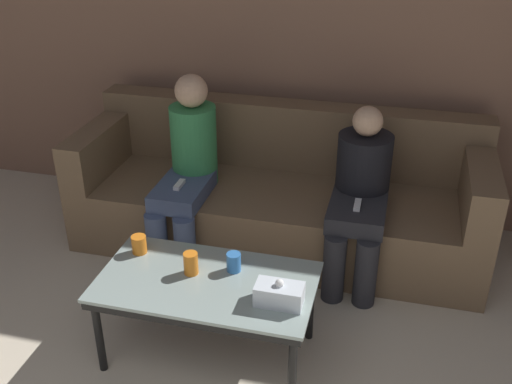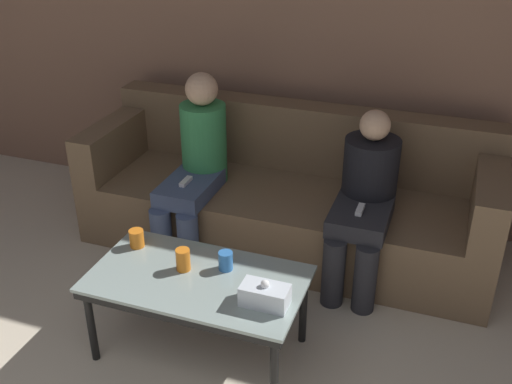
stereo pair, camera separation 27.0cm
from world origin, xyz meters
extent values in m
cube|color=#8C6651|center=(0.00, 3.64, 1.30)|extent=(12.00, 0.06, 2.60)
cube|color=brown|center=(0.00, 3.06, 0.21)|extent=(2.60, 0.88, 0.42)
cube|color=brown|center=(0.00, 3.41, 0.64)|extent=(2.60, 0.20, 0.45)
cube|color=brown|center=(-1.21, 3.06, 0.58)|extent=(0.18, 0.88, 0.31)
cube|color=brown|center=(1.21, 3.06, 0.58)|extent=(0.18, 0.88, 0.31)
cube|color=#8C9E99|center=(-0.11, 1.95, 0.45)|extent=(1.06, 0.58, 0.02)
cube|color=black|center=(-0.11, 1.95, 0.42)|extent=(1.04, 0.57, 0.04)
cylinder|color=black|center=(-0.58, 1.71, 0.20)|extent=(0.04, 0.04, 0.40)
cylinder|color=black|center=(0.37, 1.71, 0.20)|extent=(0.04, 0.04, 0.40)
cylinder|color=black|center=(-0.58, 2.19, 0.20)|extent=(0.04, 0.04, 0.40)
cylinder|color=black|center=(0.37, 2.19, 0.20)|extent=(0.04, 0.04, 0.40)
cylinder|color=orange|center=(-0.52, 2.09, 0.51)|extent=(0.08, 0.08, 0.10)
cylinder|color=orange|center=(-0.20, 1.99, 0.52)|extent=(0.07, 0.07, 0.11)
cylinder|color=#3372BF|center=(0.00, 2.06, 0.51)|extent=(0.07, 0.07, 0.10)
cube|color=silver|center=(0.27, 1.86, 0.51)|extent=(0.22, 0.12, 0.10)
sphere|color=white|center=(0.27, 1.86, 0.57)|extent=(0.04, 0.04, 0.04)
cylinder|color=#47567A|center=(-0.63, 2.54, 0.21)|extent=(0.13, 0.13, 0.42)
cylinder|color=#47567A|center=(-0.45, 2.54, 0.21)|extent=(0.13, 0.13, 0.42)
cube|color=#47567A|center=(-0.54, 2.78, 0.47)|extent=(0.29, 0.48, 0.10)
cylinder|color=#388E51|center=(-0.54, 3.01, 0.68)|extent=(0.29, 0.29, 0.51)
sphere|color=#DBAD89|center=(-0.54, 3.01, 1.04)|extent=(0.20, 0.20, 0.20)
cube|color=white|center=(-0.54, 2.73, 0.54)|extent=(0.04, 0.12, 0.02)
cylinder|color=#28282D|center=(0.45, 2.56, 0.21)|extent=(0.13, 0.13, 0.42)
cylinder|color=#28282D|center=(0.63, 2.56, 0.21)|extent=(0.13, 0.13, 0.42)
cube|color=#28282D|center=(0.54, 2.79, 0.47)|extent=(0.33, 0.46, 0.10)
cylinder|color=black|center=(0.54, 3.01, 0.64)|extent=(0.33, 0.33, 0.43)
sphere|color=#DBAD89|center=(0.54, 3.01, 0.94)|extent=(0.18, 0.18, 0.18)
cube|color=white|center=(0.54, 2.74, 0.54)|extent=(0.04, 0.12, 0.02)
camera|label=1|loc=(0.71, -0.28, 2.19)|focal=42.00mm
camera|label=2|loc=(0.97, -0.20, 2.19)|focal=42.00mm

